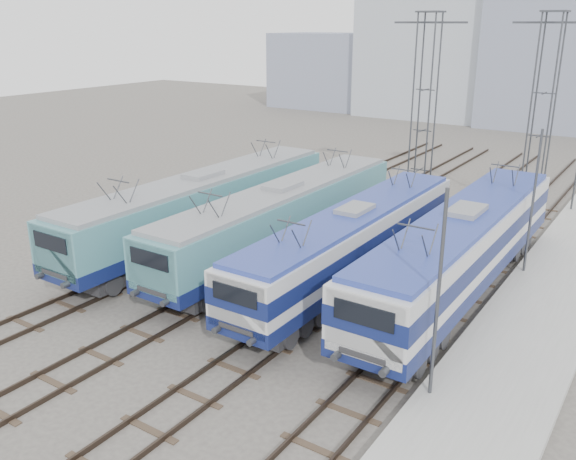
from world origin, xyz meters
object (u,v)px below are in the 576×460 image
(locomotive_far_left, at_px, (202,205))
(catenary_tower_west, at_px, (424,104))
(locomotive_center_left, at_px, (281,216))
(catenary_tower_east, at_px, (542,108))
(locomotive_far_right, at_px, (462,246))
(mast_front, at_px, (438,301))
(locomotive_center_right, at_px, (352,240))
(mast_mid, at_px, (532,206))

(locomotive_far_left, height_order, catenary_tower_west, catenary_tower_west)
(catenary_tower_west, bearing_deg, locomotive_center_left, -100.23)
(catenary_tower_east, bearing_deg, locomotive_far_right, -88.97)
(locomotive_center_left, height_order, locomotive_far_right, locomotive_far_right)
(catenary_tower_west, height_order, mast_front, catenary_tower_west)
(locomotive_center_left, relative_size, catenary_tower_west, 1.51)
(locomotive_center_right, bearing_deg, mast_mid, 40.35)
(locomotive_center_left, bearing_deg, locomotive_center_right, -11.60)
(locomotive_far_left, relative_size, locomotive_center_left, 1.03)
(mast_mid, bearing_deg, locomotive_center_right, -139.65)
(locomotive_center_right, distance_m, mast_mid, 8.43)
(locomotive_far_left, bearing_deg, mast_mid, 18.86)
(locomotive_far_right, bearing_deg, catenary_tower_west, 119.43)
(locomotive_far_right, xyz_separation_m, mast_front, (1.85, -8.03, 1.11))
(locomotive_far_right, bearing_deg, locomotive_far_left, -174.59)
(locomotive_far_left, height_order, mast_front, mast_front)
(locomotive_center_left, distance_m, mast_front, 13.26)
(locomotive_far_left, bearing_deg, locomotive_center_left, 9.75)
(mast_front, relative_size, mast_mid, 1.00)
(catenary_tower_east, bearing_deg, locomotive_center_right, -105.43)
(locomotive_center_left, bearing_deg, mast_front, -34.76)
(locomotive_far_right, height_order, mast_mid, mast_mid)
(locomotive_center_left, distance_m, mast_mid, 11.80)
(locomotive_far_right, bearing_deg, mast_mid, 64.99)
(catenary_tower_west, bearing_deg, locomotive_center_right, -80.46)
(locomotive_far_left, bearing_deg, mast_front, -23.76)
(locomotive_center_left, distance_m, locomotive_center_right, 4.59)
(locomotive_center_right, distance_m, mast_front, 9.25)
(locomotive_far_right, bearing_deg, locomotive_center_left, -176.79)
(mast_mid, bearing_deg, locomotive_center_left, -157.61)
(locomotive_far_right, xyz_separation_m, catenary_tower_east, (-0.25, 13.97, 4.25))
(locomotive_far_left, distance_m, mast_front, 16.81)
(catenary_tower_east, bearing_deg, mast_mid, -78.14)
(locomotive_center_left, height_order, mast_front, mast_front)
(locomotive_center_left, distance_m, catenary_tower_east, 17.47)
(locomotive_far_left, height_order, mast_mid, mast_mid)
(locomotive_far_left, xyz_separation_m, mast_front, (15.35, -6.76, 1.17))
(locomotive_far_left, relative_size, mast_front, 2.68)
(locomotive_far_left, xyz_separation_m, catenary_tower_west, (6.75, 13.24, 4.31))
(mast_front, bearing_deg, locomotive_center_left, 145.24)
(catenary_tower_west, distance_m, mast_front, 22.00)
(locomotive_center_left, height_order, catenary_tower_east, catenary_tower_east)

